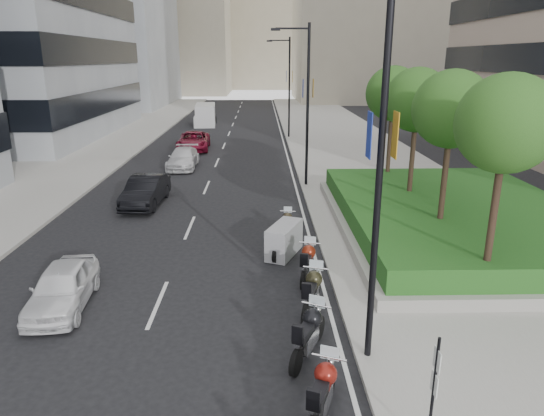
{
  "coord_description": "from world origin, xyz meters",
  "views": [
    {
      "loc": [
        1.69,
        -9.36,
        7.18
      ],
      "look_at": [
        2.07,
        7.37,
        2.0
      ],
      "focal_mm": 32.0,
      "sensor_mm": 36.0,
      "label": 1
    }
  ],
  "objects_px": {
    "motorcycle_1": "(323,392)",
    "car_b": "(146,191)",
    "lamp_post_2": "(288,83)",
    "parking_sign": "(434,388)",
    "lamp_post_1": "(305,98)",
    "motorcycle_3": "(312,291)",
    "car_c": "(183,158)",
    "motorcycle_4": "(307,262)",
    "car_a": "(62,287)",
    "lamp_post_0": "(373,160)",
    "motorcycle_6": "(287,224)",
    "motorcycle_5": "(284,240)",
    "motorcycle_2": "(309,333)",
    "car_d": "(193,141)",
    "delivery_van": "(205,116)"
  },
  "relations": [
    {
      "from": "motorcycle_1",
      "to": "car_b",
      "type": "height_order",
      "value": "car_b"
    },
    {
      "from": "lamp_post_2",
      "to": "parking_sign",
      "type": "relative_size",
      "value": 3.6
    },
    {
      "from": "lamp_post_1",
      "to": "motorcycle_3",
      "type": "xyz_separation_m",
      "value": [
        -0.98,
        -14.51,
        -4.44
      ]
    },
    {
      "from": "motorcycle_1",
      "to": "car_c",
      "type": "bearing_deg",
      "value": 35.92
    },
    {
      "from": "motorcycle_1",
      "to": "motorcycle_3",
      "type": "bearing_deg",
      "value": 17.75
    },
    {
      "from": "motorcycle_3",
      "to": "car_b",
      "type": "bearing_deg",
      "value": 50.78
    },
    {
      "from": "motorcycle_4",
      "to": "car_a",
      "type": "height_order",
      "value": "car_a"
    },
    {
      "from": "lamp_post_0",
      "to": "motorcycle_3",
      "type": "bearing_deg",
      "value": 111.49
    },
    {
      "from": "motorcycle_1",
      "to": "motorcycle_6",
      "type": "height_order",
      "value": "motorcycle_1"
    },
    {
      "from": "car_b",
      "to": "car_c",
      "type": "relative_size",
      "value": 0.98
    },
    {
      "from": "motorcycle_3",
      "to": "car_b",
      "type": "height_order",
      "value": "car_b"
    },
    {
      "from": "motorcycle_5",
      "to": "motorcycle_6",
      "type": "relative_size",
      "value": 1.1
    },
    {
      "from": "lamp_post_0",
      "to": "motorcycle_2",
      "type": "height_order",
      "value": "lamp_post_0"
    },
    {
      "from": "car_c",
      "to": "car_d",
      "type": "height_order",
      "value": "car_d"
    },
    {
      "from": "motorcycle_4",
      "to": "lamp_post_0",
      "type": "bearing_deg",
      "value": -155.1
    },
    {
      "from": "car_d",
      "to": "motorcycle_6",
      "type": "bearing_deg",
      "value": -74.59
    },
    {
      "from": "motorcycle_2",
      "to": "delivery_van",
      "type": "relative_size",
      "value": 0.39
    },
    {
      "from": "motorcycle_6",
      "to": "car_a",
      "type": "xyz_separation_m",
      "value": [
        -7.02,
        -5.92,
        0.13
      ]
    },
    {
      "from": "lamp_post_0",
      "to": "motorcycle_1",
      "type": "bearing_deg",
      "value": -121.61
    },
    {
      "from": "motorcycle_4",
      "to": "car_b",
      "type": "bearing_deg",
      "value": 53.97
    },
    {
      "from": "lamp_post_2",
      "to": "car_a",
      "type": "relative_size",
      "value": 2.36
    },
    {
      "from": "motorcycle_6",
      "to": "car_d",
      "type": "height_order",
      "value": "car_d"
    },
    {
      "from": "lamp_post_2",
      "to": "car_d",
      "type": "height_order",
      "value": "lamp_post_2"
    },
    {
      "from": "parking_sign",
      "to": "lamp_post_1",
      "type": "bearing_deg",
      "value": 91.88
    },
    {
      "from": "motorcycle_2",
      "to": "motorcycle_4",
      "type": "height_order",
      "value": "motorcycle_2"
    },
    {
      "from": "motorcycle_2",
      "to": "car_b",
      "type": "height_order",
      "value": "car_b"
    },
    {
      "from": "motorcycle_5",
      "to": "car_d",
      "type": "distance_m",
      "value": 23.19
    },
    {
      "from": "motorcycle_3",
      "to": "lamp_post_0",
      "type": "bearing_deg",
      "value": -141.41
    },
    {
      "from": "lamp_post_0",
      "to": "motorcycle_5",
      "type": "distance_m",
      "value": 8.27
    },
    {
      "from": "motorcycle_5",
      "to": "car_c",
      "type": "xyz_separation_m",
      "value": [
        -6.18,
        15.54,
        0.05
      ]
    },
    {
      "from": "car_c",
      "to": "car_d",
      "type": "distance_m",
      "value": 6.76
    },
    {
      "from": "lamp_post_1",
      "to": "parking_sign",
      "type": "bearing_deg",
      "value": -88.12
    },
    {
      "from": "parking_sign",
      "to": "motorcycle_1",
      "type": "distance_m",
      "value": 2.3
    },
    {
      "from": "parking_sign",
      "to": "car_c",
      "type": "xyz_separation_m",
      "value": [
        -8.44,
        25.31,
        -0.79
      ]
    },
    {
      "from": "lamp_post_1",
      "to": "motorcycle_4",
      "type": "bearing_deg",
      "value": -94.24
    },
    {
      "from": "motorcycle_6",
      "to": "motorcycle_3",
      "type": "bearing_deg",
      "value": -167.96
    },
    {
      "from": "motorcycle_2",
      "to": "motorcycle_4",
      "type": "xyz_separation_m",
      "value": [
        0.38,
        4.46,
        -0.03
      ]
    },
    {
      "from": "lamp_post_1",
      "to": "car_b",
      "type": "xyz_separation_m",
      "value": [
        -8.34,
        -3.47,
        -4.33
      ]
    },
    {
      "from": "motorcycle_3",
      "to": "lamp_post_1",
      "type": "bearing_deg",
      "value": 13.24
    },
    {
      "from": "motorcycle_3",
      "to": "motorcycle_4",
      "type": "distance_m",
      "value": 2.21
    },
    {
      "from": "motorcycle_6",
      "to": "car_b",
      "type": "xyz_separation_m",
      "value": [
        -6.94,
        4.71,
        0.22
      ]
    },
    {
      "from": "lamp_post_1",
      "to": "motorcycle_6",
      "type": "xyz_separation_m",
      "value": [
        -1.4,
        -8.19,
        -4.54
      ]
    },
    {
      "from": "car_c",
      "to": "motorcycle_4",
      "type": "bearing_deg",
      "value": -68.78
    },
    {
      "from": "car_b",
      "to": "car_d",
      "type": "xyz_separation_m",
      "value": [
        0.37,
        15.54,
        0.0
      ]
    },
    {
      "from": "motorcycle_3",
      "to": "car_b",
      "type": "relative_size",
      "value": 0.51
    },
    {
      "from": "lamp_post_2",
      "to": "motorcycle_4",
      "type": "relative_size",
      "value": 4.08
    },
    {
      "from": "lamp_post_0",
      "to": "motorcycle_1",
      "type": "distance_m",
      "value": 5.03
    },
    {
      "from": "car_c",
      "to": "lamp_post_0",
      "type": "bearing_deg",
      "value": -70.86
    },
    {
      "from": "motorcycle_2",
      "to": "delivery_van",
      "type": "distance_m",
      "value": 44.72
    },
    {
      "from": "lamp_post_0",
      "to": "motorcycle_2",
      "type": "xyz_separation_m",
      "value": [
        -1.29,
        0.24,
        -4.44
      ]
    }
  ]
}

